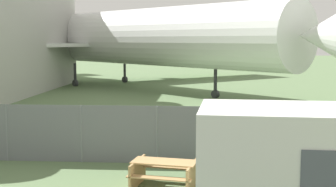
% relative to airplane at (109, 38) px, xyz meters
% --- Properties ---
extents(perimeter_fence, '(56.07, 0.07, 1.93)m').
position_rel_airplane_xyz_m(perimeter_fence, '(4.21, -26.38, -3.30)').
color(perimeter_fence, slate).
rests_on(perimeter_fence, ground).
extents(airplane, '(37.77, 35.83, 13.48)m').
position_rel_airplane_xyz_m(airplane, '(0.00, 0.00, 0.00)').
color(airplane, white).
rests_on(airplane, ground).
extents(portable_cabin, '(4.00, 2.84, 2.59)m').
position_rel_airplane_xyz_m(portable_cabin, '(10.11, -31.05, -2.97)').
color(portable_cabin, silver).
rests_on(portable_cabin, ground).
extents(picnic_bench_open_grass, '(1.99, 1.69, 0.76)m').
position_rel_airplane_xyz_m(picnic_bench_open_grass, '(7.21, -28.93, -3.79)').
color(picnic_bench_open_grass, tan).
rests_on(picnic_bench_open_grass, ground).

